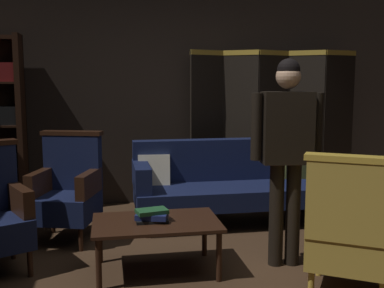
{
  "coord_description": "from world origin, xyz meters",
  "views": [
    {
      "loc": [
        -0.75,
        -3.34,
        1.52
      ],
      "look_at": [
        0.0,
        0.8,
        0.95
      ],
      "focal_mm": 43.23,
      "sensor_mm": 36.0,
      "label": 1
    }
  ],
  "objects": [
    {
      "name": "back_wall",
      "position": [
        0.0,
        2.45,
        1.4
      ],
      "size": [
        7.2,
        0.1,
        2.8
      ],
      "primitive_type": "cube",
      "color": "black",
      "rests_on": "ground_plane"
    },
    {
      "name": "folding_screen",
      "position": [
        1.26,
        2.12,
        0.99
      ],
      "size": [
        2.08,
        0.41,
        1.9
      ],
      "color": "black",
      "rests_on": "ground_plane"
    },
    {
      "name": "standing_figure",
      "position": [
        0.67,
        0.17,
        1.03
      ],
      "size": [
        0.59,
        0.25,
        1.7
      ],
      "color": "black",
      "rests_on": "ground_plane"
    },
    {
      "name": "velvet_couch",
      "position": [
        0.55,
        1.45,
        0.45
      ],
      "size": [
        2.12,
        0.78,
        0.88
      ],
      "color": "black",
      "rests_on": "ground_plane"
    },
    {
      "name": "armchair_wing_right",
      "position": [
        -1.16,
        1.14,
        0.49
      ],
      "size": [
        0.72,
        0.72,
        1.04
      ],
      "color": "black",
      "rests_on": "ground_plane"
    },
    {
      "name": "coffee_table",
      "position": [
        -0.4,
        0.21,
        0.37
      ],
      "size": [
        1.0,
        0.64,
        0.42
      ],
      "color": "black",
      "rests_on": "ground_plane"
    },
    {
      "name": "book_navy_cloth",
      "position": [
        -0.43,
        0.2,
        0.47
      ],
      "size": [
        0.28,
        0.22,
        0.04
      ],
      "primitive_type": "cube",
      "rotation": [
        0.0,
        0.0,
        -0.28
      ],
      "color": "navy",
      "rests_on": "book_black_cloth"
    },
    {
      "name": "armchair_gilt_accent",
      "position": [
        0.89,
        -0.46,
        0.49
      ],
      "size": [
        0.8,
        0.8,
        1.04
      ],
      "color": "gold",
      "rests_on": "ground_plane"
    },
    {
      "name": "book_green_cloth",
      "position": [
        -0.43,
        0.2,
        0.5
      ],
      "size": [
        0.27,
        0.2,
        0.03
      ],
      "primitive_type": "cube",
      "rotation": [
        0.0,
        0.0,
        0.21
      ],
      "color": "#1E4C28",
      "rests_on": "book_navy_cloth"
    },
    {
      "name": "ground_plane",
      "position": [
        0.0,
        0.0,
        0.0
      ],
      "size": [
        10.0,
        10.0,
        0.0
      ],
      "primitive_type": "plane",
      "color": "#3D2819"
    },
    {
      "name": "book_black_cloth",
      "position": [
        -0.43,
        0.2,
        0.43
      ],
      "size": [
        0.25,
        0.16,
        0.02
      ],
      "primitive_type": "cube",
      "rotation": [
        0.0,
        0.0,
        0.01
      ],
      "color": "black",
      "rests_on": "coffee_table"
    }
  ]
}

